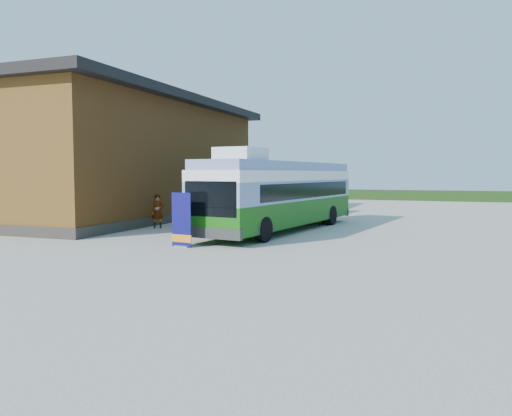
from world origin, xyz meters
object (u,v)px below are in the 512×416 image
at_px(person_b, 323,209).
at_px(slurry_tanker, 309,196).
at_px(bus, 281,193).
at_px(person_a, 158,211).
at_px(banner, 181,225).
at_px(picnic_table, 209,220).

height_order(person_b, slurry_tanker, slurry_tanker).
xyz_separation_m(bus, slurry_tanker, (-1.04, 9.45, -0.56)).
distance_m(bus, slurry_tanker, 9.52).
relative_size(person_a, slurry_tanker, 0.28).
xyz_separation_m(banner, picnic_table, (-0.96, 4.33, -0.21)).
relative_size(bus, person_a, 7.51).
bearing_deg(person_b, person_a, -14.84).
relative_size(bus, person_b, 7.28).
xyz_separation_m(person_a, slurry_tanker, (5.24, 10.63, 0.43)).
relative_size(bus, picnic_table, 7.83).
bearing_deg(person_a, person_b, 3.35).
bearing_deg(person_b, slurry_tanker, -115.17).
relative_size(banner, person_a, 1.22).
height_order(picnic_table, person_b, person_b).
bearing_deg(banner, bus, 82.16).
height_order(banner, person_b, banner).
bearing_deg(banner, picnic_table, 110.72).
distance_m(bus, person_a, 6.47).
relative_size(bus, slurry_tanker, 2.13).
bearing_deg(person_a, picnic_table, -45.85).
xyz_separation_m(picnic_table, person_b, (4.14, 5.74, 0.24)).
bearing_deg(bus, banner, -97.84).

